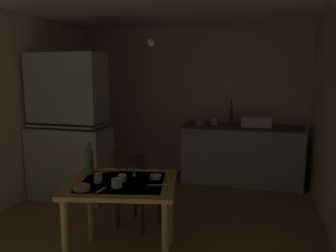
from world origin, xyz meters
TOP-DOWN VIEW (x-y plane):
  - ground_plane at (0.00, 0.00)m, footprint 5.21×5.21m
  - wall_back at (0.00, 2.16)m, footprint 3.88×0.10m
  - wall_left at (-1.94, 0.00)m, footprint 0.10×4.31m
  - hutch_cabinet at (-1.34, 0.50)m, footprint 1.07×0.53m
  - counter_cabinet at (0.88, 1.79)m, footprint 1.83×0.64m
  - sink_basin at (1.09, 1.79)m, footprint 0.44×0.34m
  - hand_pump at (0.71, 1.83)m, footprint 0.05×0.27m
  - mixing_bowl_counter at (0.23, 1.74)m, footprint 0.20×0.20m
  - stoneware_crock at (0.46, 1.82)m, footprint 0.13×0.13m
  - dining_table at (-0.02, -0.79)m, footprint 1.08×0.99m
  - chair_far_side at (-0.15, -0.15)m, footprint 0.49×0.49m
  - serving_bowl_wide at (0.24, -0.62)m, footprint 0.10×0.10m
  - soup_bowl_small at (-0.25, -1.08)m, footprint 0.14×0.14m
  - mug_tall at (-0.02, -0.78)m, footprint 0.08×0.08m
  - mug_dark at (-0.21, -0.86)m, footprint 0.07×0.07m
  - teacup_cream at (-0.01, -0.94)m, footprint 0.09×0.09m
  - glass_bottle at (-0.40, -0.66)m, footprint 0.08×0.08m
  - table_knife at (0.31, -0.80)m, footprint 0.18×0.08m
  - teaspoon_near_bowl at (-0.10, -1.04)m, footprint 0.04×0.14m
  - teaspoon_by_cup at (0.01, -0.57)m, footprint 0.06×0.13m
  - serving_spoon at (-0.29, -0.55)m, footprint 0.12×0.08m
  - pendant_bulb at (-0.10, 0.30)m, footprint 0.08×0.08m

SIDE VIEW (x-z plane):
  - ground_plane at x=0.00m, z-range 0.00..0.00m
  - counter_cabinet at x=0.88m, z-range 0.00..0.91m
  - chair_far_side at x=-0.15m, z-range 0.03..0.91m
  - dining_table at x=-0.02m, z-range 0.27..1.02m
  - table_knife at x=0.31m, z-range 0.75..0.76m
  - teaspoon_near_bowl at x=-0.10m, z-range 0.75..0.76m
  - teaspoon_by_cup at x=0.01m, z-range 0.75..0.76m
  - serving_spoon at x=-0.29m, z-range 0.75..0.76m
  - serving_bowl_wide at x=0.24m, z-range 0.75..0.79m
  - soup_bowl_small at x=-0.25m, z-range 0.75..0.79m
  - mug_tall at x=-0.02m, z-range 0.75..0.81m
  - teacup_cream at x=-0.01m, z-range 0.75..0.83m
  - mug_dark at x=-0.21m, z-range 0.75..0.83m
  - glass_bottle at x=-0.40m, z-range 0.73..1.03m
  - hutch_cabinet at x=-1.34m, z-range -0.06..1.91m
  - mixing_bowl_counter at x=0.23m, z-range 0.90..0.99m
  - stoneware_crock at x=0.46m, z-range 0.90..1.01m
  - sink_basin at x=1.09m, z-range 0.91..1.06m
  - hand_pump at x=0.71m, z-range 0.88..1.27m
  - wall_back at x=0.00m, z-range 0.00..2.47m
  - wall_left at x=-1.94m, z-range 0.00..2.47m
  - pendant_bulb at x=-0.10m, z-range 2.01..2.09m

